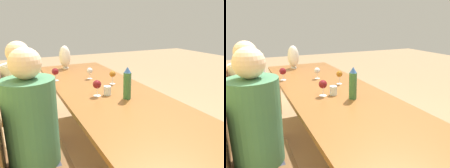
# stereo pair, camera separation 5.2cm
# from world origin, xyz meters

# --- Properties ---
(ground_plane) EXTENTS (14.00, 14.00, 0.00)m
(ground_plane) POSITION_xyz_m (0.00, 0.00, 0.00)
(ground_plane) COLOR #937551
(dining_table) EXTENTS (3.17, 0.89, 0.73)m
(dining_table) POSITION_xyz_m (0.00, 0.00, 0.67)
(dining_table) COLOR brown
(dining_table) RESTS_ON ground_plane
(water_bottle) EXTENTS (0.07, 0.07, 0.29)m
(water_bottle) POSITION_xyz_m (-0.12, -0.07, 0.87)
(water_bottle) COLOR #336638
(water_bottle) RESTS_ON dining_table
(water_tumbler) EXTENTS (0.07, 0.07, 0.08)m
(water_tumbler) POSITION_xyz_m (0.04, 0.05, 0.77)
(water_tumbler) COLOR silver
(water_tumbler) RESTS_ON dining_table
(vase) EXTENTS (0.16, 0.16, 0.32)m
(vase) POSITION_xyz_m (1.34, 0.12, 0.90)
(vase) COLOR silver
(vase) RESTS_ON dining_table
(wine_glass_0) EXTENTS (0.07, 0.07, 0.13)m
(wine_glass_0) POSITION_xyz_m (0.66, -0.01, 0.82)
(wine_glass_0) COLOR silver
(wine_glass_0) RESTS_ON dining_table
(wine_glass_1) EXTENTS (0.08, 0.08, 0.15)m
(wine_glass_1) POSITION_xyz_m (0.05, 0.14, 0.84)
(wine_glass_1) COLOR silver
(wine_glass_1) RESTS_ON dining_table
(wine_glass_2) EXTENTS (0.08, 0.08, 0.14)m
(wine_glass_2) POSITION_xyz_m (0.75, 0.37, 0.83)
(wine_glass_2) COLOR silver
(wine_glass_2) RESTS_ON dining_table
(wine_glass_4) EXTENTS (0.07, 0.07, 0.14)m
(wine_glass_4) POSITION_xyz_m (0.34, -0.15, 0.84)
(wine_glass_4) COLOR silver
(wine_glass_4) RESTS_ON dining_table
(chair_near) EXTENTS (0.44, 0.44, 0.92)m
(chair_near) POSITION_xyz_m (-0.32, 0.81, 0.50)
(chair_near) COLOR brown
(chair_near) RESTS_ON ground_plane
(chair_far) EXTENTS (0.44, 0.44, 0.92)m
(chair_far) POSITION_xyz_m (0.62, 0.81, 0.50)
(chair_far) COLOR brown
(chair_far) RESTS_ON ground_plane
(person_near) EXTENTS (0.33, 0.33, 1.25)m
(person_near) POSITION_xyz_m (-0.32, 0.73, 0.67)
(person_near) COLOR #2D2D38
(person_near) RESTS_ON ground_plane
(person_far) EXTENTS (0.35, 0.35, 1.20)m
(person_far) POSITION_xyz_m (0.62, 0.73, 0.65)
(person_far) COLOR #2D2D38
(person_far) RESTS_ON ground_plane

